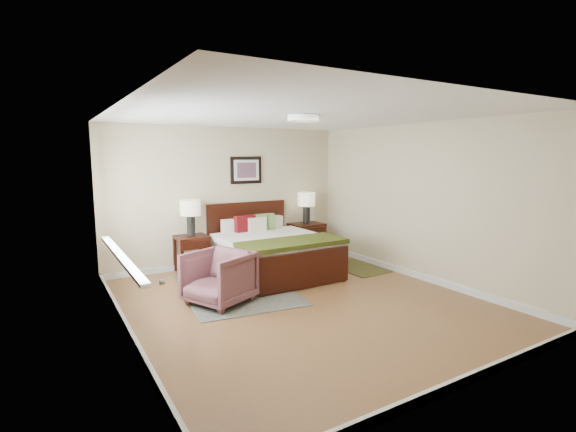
# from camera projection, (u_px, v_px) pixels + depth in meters

# --- Properties ---
(floor) EXTENTS (5.00, 5.00, 0.00)m
(floor) POSITION_uv_depth(u_px,v_px,m) (302.00, 302.00, 5.68)
(floor) COLOR brown
(floor) RESTS_ON ground
(back_wall) EXTENTS (4.50, 0.04, 2.50)m
(back_wall) POSITION_uv_depth(u_px,v_px,m) (229.00, 196.00, 7.63)
(back_wall) COLOR #C1B38C
(back_wall) RESTS_ON ground
(front_wall) EXTENTS (4.50, 0.04, 2.50)m
(front_wall) POSITION_uv_depth(u_px,v_px,m) (470.00, 246.00, 3.39)
(front_wall) COLOR #C1B38C
(front_wall) RESTS_ON ground
(left_wall) EXTENTS (0.04, 5.00, 2.50)m
(left_wall) POSITION_uv_depth(u_px,v_px,m) (123.00, 226.00, 4.36)
(left_wall) COLOR #C1B38C
(left_wall) RESTS_ON ground
(right_wall) EXTENTS (0.04, 5.00, 2.50)m
(right_wall) POSITION_uv_depth(u_px,v_px,m) (421.00, 202.00, 6.65)
(right_wall) COLOR #C1B38C
(right_wall) RESTS_ON ground
(ceiling) EXTENTS (4.50, 5.00, 0.02)m
(ceiling) POSITION_uv_depth(u_px,v_px,m) (303.00, 115.00, 5.33)
(ceiling) COLOR white
(ceiling) RESTS_ON back_wall
(window) EXTENTS (0.11, 2.72, 1.32)m
(window) POSITION_uv_depth(u_px,v_px,m) (116.00, 207.00, 4.96)
(window) COLOR silver
(window) RESTS_ON left_wall
(door) EXTENTS (0.06, 1.00, 2.18)m
(door) POSITION_uv_depth(u_px,v_px,m) (171.00, 287.00, 2.91)
(door) COLOR silver
(door) RESTS_ON ground
(ceil_fixture) EXTENTS (0.44, 0.44, 0.08)m
(ceil_fixture) POSITION_uv_depth(u_px,v_px,m) (303.00, 118.00, 5.33)
(ceil_fixture) COLOR white
(ceil_fixture) RESTS_ON ceiling
(bed) EXTENTS (1.70, 2.06, 1.11)m
(bed) POSITION_uv_depth(u_px,v_px,m) (272.00, 243.00, 7.05)
(bed) COLOR black
(bed) RESTS_ON ground
(wall_art) EXTENTS (0.62, 0.05, 0.50)m
(wall_art) POSITION_uv_depth(u_px,v_px,m) (246.00, 170.00, 7.71)
(wall_art) COLOR black
(wall_art) RESTS_ON back_wall
(nightstand_left) EXTENTS (0.53, 0.48, 0.63)m
(nightstand_left) POSITION_uv_depth(u_px,v_px,m) (192.00, 243.00, 7.12)
(nightstand_left) COLOR black
(nightstand_left) RESTS_ON ground
(nightstand_right) EXTENTS (0.65, 0.49, 0.65)m
(nightstand_right) POSITION_uv_depth(u_px,v_px,m) (307.00, 236.00, 8.34)
(nightstand_right) COLOR black
(nightstand_right) RESTS_ON ground
(lamp_left) EXTENTS (0.34, 0.34, 0.61)m
(lamp_left) POSITION_uv_depth(u_px,v_px,m) (190.00, 211.00, 7.06)
(lamp_left) COLOR black
(lamp_left) RESTS_ON nightstand_left
(lamp_right) EXTENTS (0.34, 0.34, 0.61)m
(lamp_right) POSITION_uv_depth(u_px,v_px,m) (307.00, 202.00, 8.25)
(lamp_right) COLOR black
(lamp_right) RESTS_ON nightstand_right
(armchair) EXTENTS (1.04, 1.03, 0.72)m
(armchair) POSITION_uv_depth(u_px,v_px,m) (219.00, 278.00, 5.60)
(armchair) COLOR brown
(armchair) RESTS_ON ground
(rug_persian) EXTENTS (1.77, 2.31, 0.01)m
(rug_persian) POSITION_uv_depth(u_px,v_px,m) (236.00, 289.00, 6.22)
(rug_persian) COLOR #0D2142
(rug_persian) RESTS_ON ground
(rug_navy) EXTENTS (0.74, 1.09, 0.01)m
(rug_navy) POSITION_uv_depth(u_px,v_px,m) (357.00, 268.00, 7.42)
(rug_navy) COLOR black
(rug_navy) RESTS_ON ground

